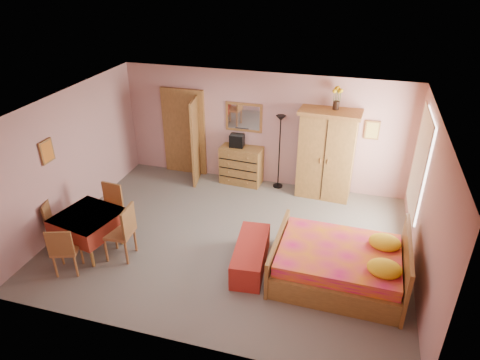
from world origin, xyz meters
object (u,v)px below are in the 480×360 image
(chair_north, at_px, (108,209))
(sunflower_vase, at_px, (337,98))
(chair_south, at_px, (66,248))
(dining_table, at_px, (90,232))
(wall_mirror, at_px, (244,117))
(chair_west, at_px, (59,222))
(bed, at_px, (339,255))
(chair_east, at_px, (119,232))
(floor_lamp, at_px, (279,153))
(chest_of_drawers, at_px, (241,165))
(bench, at_px, (251,255))
(stereo, at_px, (237,141))
(wardrobe, at_px, (326,155))

(chair_north, bearing_deg, sunflower_vase, -141.51)
(chair_south, bearing_deg, dining_table, 67.63)
(wall_mirror, bearing_deg, dining_table, -119.07)
(wall_mirror, height_order, chair_north, wall_mirror)
(chair_north, height_order, chair_west, chair_north)
(sunflower_vase, bearing_deg, bed, -81.12)
(chair_east, bearing_deg, chair_north, 38.06)
(wall_mirror, distance_m, floor_lamp, 1.12)
(chair_east, bearing_deg, chest_of_drawers, -26.33)
(chest_of_drawers, bearing_deg, dining_table, -116.47)
(floor_lamp, bearing_deg, chair_west, -137.46)
(chest_of_drawers, height_order, chair_west, chest_of_drawers)
(dining_table, relative_size, chair_west, 1.21)
(chest_of_drawers, distance_m, bed, 3.76)
(chair_south, bearing_deg, wall_mirror, 45.34)
(bench, distance_m, chair_south, 3.10)
(wall_mirror, height_order, stereo, wall_mirror)
(sunflower_vase, bearing_deg, wall_mirror, 174.47)
(bed, relative_size, chair_east, 2.04)
(chair_south, bearing_deg, chest_of_drawers, 44.14)
(bench, distance_m, chair_east, 2.33)
(chest_of_drawers, xyz_separation_m, chair_west, (-2.62, -3.17, -0.03))
(floor_lamp, relative_size, chair_west, 2.08)
(chair_east, bearing_deg, wardrobe, -49.80)
(wall_mirror, xyz_separation_m, chair_west, (-2.62, -3.38, -1.13))
(floor_lamp, relative_size, dining_table, 1.72)
(bed, xyz_separation_m, dining_table, (-4.36, -0.39, -0.12))
(stereo, distance_m, floor_lamp, 1.00)
(stereo, xyz_separation_m, chair_west, (-2.51, -3.20, -0.63))
(wall_mirror, relative_size, dining_table, 0.85)
(stereo, height_order, chair_west, stereo)
(floor_lamp, xyz_separation_m, bench, (0.12, -2.95, -0.64))
(chair_north, bearing_deg, bench, 178.70)
(wall_mirror, distance_m, stereo, 0.55)
(wall_mirror, distance_m, bench, 3.53)
(stereo, height_order, wardrobe, wardrobe)
(floor_lamp, bearing_deg, chair_east, -123.19)
(wardrobe, bearing_deg, dining_table, -136.82)
(bench, height_order, chair_north, chair_north)
(wardrobe, xyz_separation_m, chair_south, (-3.87, -3.80, -0.53))
(floor_lamp, bearing_deg, dining_table, -130.45)
(chair_south, bearing_deg, chair_west, 114.51)
(wardrobe, relative_size, bed, 0.94)
(sunflower_vase, distance_m, bed, 3.38)
(wardrobe, bearing_deg, chair_north, -142.97)
(sunflower_vase, relative_size, chair_east, 0.46)
(wall_mirror, xyz_separation_m, sunflower_vase, (2.00, -0.19, 0.67))
(sunflower_vase, distance_m, chair_south, 5.82)
(chest_of_drawers, bearing_deg, sunflower_vase, 4.58)
(wall_mirror, height_order, dining_table, wall_mirror)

